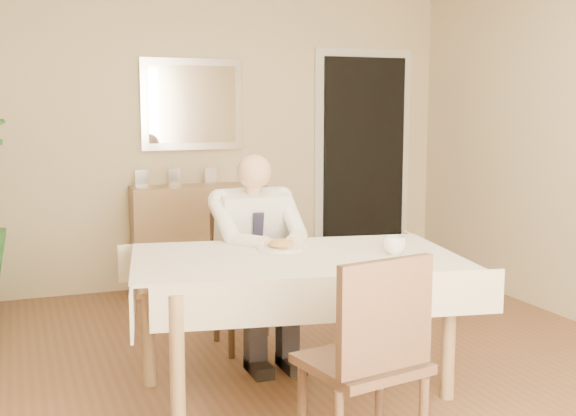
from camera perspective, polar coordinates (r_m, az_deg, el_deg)
name	(u,v)px	position (r m, az deg, el deg)	size (l,w,h in m)	color
room	(312,151)	(3.82, 1.88, 4.52)	(5.00, 5.02, 2.60)	brown
doorway	(363,165)	(6.72, 5.95, 3.43)	(0.96, 0.07, 2.10)	silver
mirror	(192,104)	(6.15, -7.58, 8.12)	(0.86, 0.04, 0.76)	silver
dining_table	(295,271)	(3.83, 0.58, -5.01)	(1.89, 1.31, 0.75)	olive
chair_far	(246,271)	(4.68, -3.36, -5.01)	(0.41, 0.41, 0.85)	#492E1E
chair_near	(371,352)	(3.03, 6.57, -11.27)	(0.52, 0.52, 0.95)	#492E1E
seated_man	(260,247)	(4.37, -2.26, -3.07)	(0.48, 0.72, 1.24)	white
plate	(281,248)	(3.97, -0.58, -3.19)	(0.26, 0.26, 0.02)	white
food	(281,244)	(3.96, -0.58, -2.88)	(0.14, 0.14, 0.06)	olive
knife	(291,247)	(3.92, 0.27, -3.07)	(0.01, 0.01, 0.13)	silver
fork	(278,248)	(3.90, -0.83, -3.15)	(0.01, 0.01, 0.13)	silver
coffee_mug	(394,245)	(3.88, 8.40, -2.94)	(0.12, 0.12, 0.10)	white
sideboard	(199,238)	(6.10, -7.06, -2.34)	(1.10, 0.37, 0.88)	olive
photo_frame_left	(142,179)	(5.98, -11.50, 2.29)	(0.10, 0.02, 0.14)	silver
photo_frame_center	(174,177)	(6.06, -8.97, 2.43)	(0.10, 0.02, 0.14)	silver
photo_frame_right	(211,176)	(6.11, -6.14, 2.53)	(0.10, 0.02, 0.14)	silver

